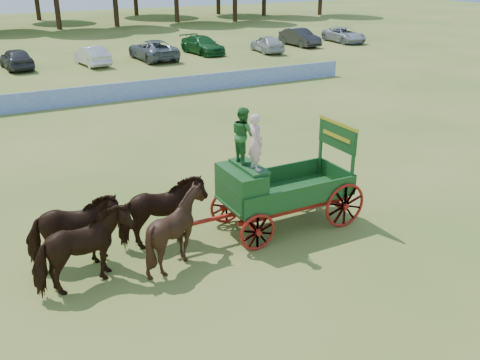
% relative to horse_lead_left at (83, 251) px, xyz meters
% --- Properties ---
extents(ground, '(160.00, 160.00, 0.00)m').
position_rel_horse_lead_left_xyz_m(ground, '(9.46, 0.12, -1.01)').
color(ground, olive).
rests_on(ground, ground).
extents(horse_lead_left, '(2.58, 1.61, 2.02)m').
position_rel_horse_lead_left_xyz_m(horse_lead_left, '(0.00, 0.00, 0.00)').
color(horse_lead_left, black).
rests_on(horse_lead_left, ground).
extents(horse_lead_right, '(2.54, 1.49, 2.02)m').
position_rel_horse_lead_left_xyz_m(horse_lead_right, '(0.00, 1.10, 0.00)').
color(horse_lead_right, black).
rests_on(horse_lead_right, ground).
extents(horse_wheel_left, '(2.15, 2.00, 2.02)m').
position_rel_horse_lead_left_xyz_m(horse_wheel_left, '(2.40, 0.00, 0.00)').
color(horse_wheel_left, black).
rests_on(horse_wheel_left, ground).
extents(horse_wheel_right, '(2.40, 1.12, 2.02)m').
position_rel_horse_lead_left_xyz_m(horse_wheel_right, '(2.40, 1.10, 0.00)').
color(horse_wheel_right, black).
rests_on(horse_wheel_right, ground).
extents(farm_dray, '(6.00, 2.00, 3.74)m').
position_rel_horse_lead_left_xyz_m(farm_dray, '(5.35, 0.58, 0.65)').
color(farm_dray, '#9B230F').
rests_on(farm_dray, ground).
extents(sponsor_banner, '(26.00, 0.08, 1.05)m').
position_rel_horse_lead_left_xyz_m(sponsor_banner, '(8.46, 18.12, -0.48)').
color(sponsor_banner, '#2040AE').
rests_on(sponsor_banner, ground).
extents(parked_cars, '(51.35, 7.11, 1.59)m').
position_rel_horse_lead_left_xyz_m(parked_cars, '(8.63, 30.34, -0.26)').
color(parked_cars, silver).
rests_on(parked_cars, ground).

